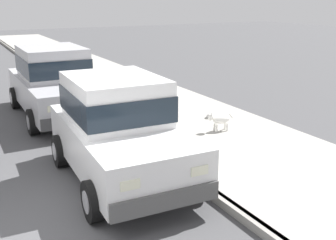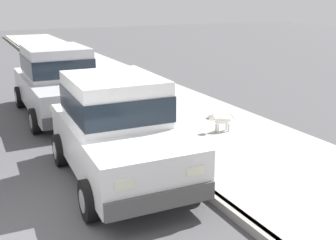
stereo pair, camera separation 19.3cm
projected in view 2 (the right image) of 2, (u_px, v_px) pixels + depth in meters
curb at (205, 190)px, 6.89m from camera, size 0.16×64.00×0.14m
sidewalk at (286, 171)px, 7.67m from camera, size 3.60×64.00×0.14m
car_white_hatchback at (117, 127)px, 7.28m from camera, size 2.06×3.86×1.88m
car_silver_sedan at (58, 81)px, 11.34m from camera, size 2.05×4.60×1.92m
dog_white at (220, 120)px, 9.64m from camera, size 0.75×0.27×0.49m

